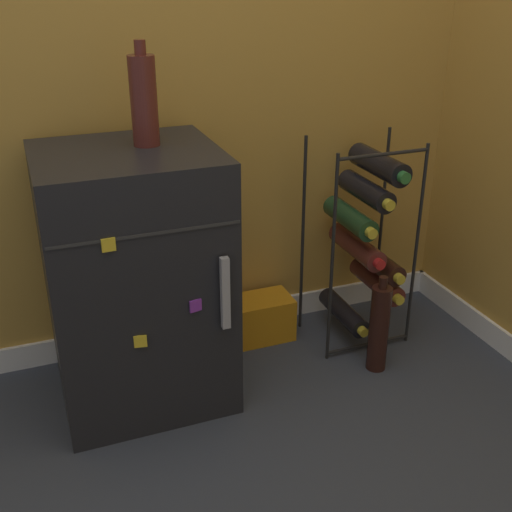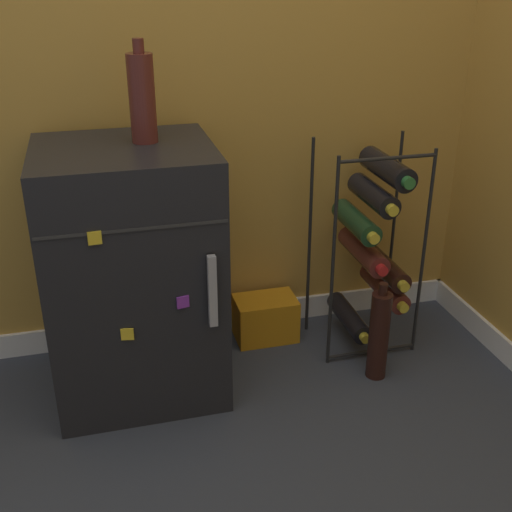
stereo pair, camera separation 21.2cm
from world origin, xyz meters
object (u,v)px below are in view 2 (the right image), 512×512
wine_rack (372,242)px  soda_box (265,318)px  mini_fridge (133,274)px  loose_bottle_floor (379,335)px  fridge_top_bottle (142,97)px

wine_rack → soda_box: 0.49m
mini_fridge → loose_bottle_floor: mini_fridge is taller
fridge_top_bottle → loose_bottle_floor: fridge_top_bottle is taller
loose_bottle_floor → soda_box: bearing=132.3°
loose_bottle_floor → fridge_top_bottle: bearing=163.8°
fridge_top_bottle → mini_fridge: bearing=-151.0°
soda_box → loose_bottle_floor: size_ratio=0.64×
loose_bottle_floor → wine_rack: bearing=76.2°
mini_fridge → loose_bottle_floor: 0.83m
soda_box → loose_bottle_floor: 0.45m
soda_box → fridge_top_bottle: (-0.40, -0.13, 0.86)m
soda_box → mini_fridge: bearing=-160.9°
wine_rack → mini_fridge: bearing=-175.9°
soda_box → fridge_top_bottle: bearing=-162.8°
mini_fridge → wine_rack: 0.83m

